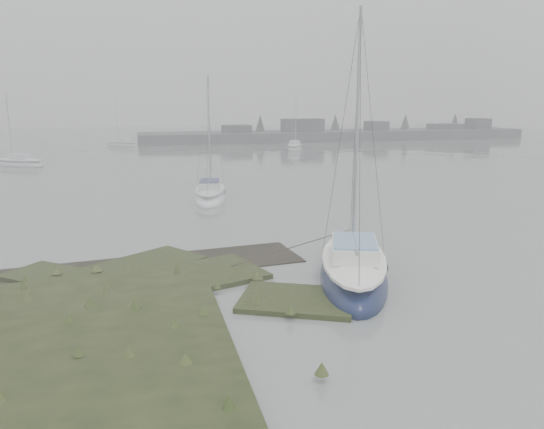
{
  "coord_description": "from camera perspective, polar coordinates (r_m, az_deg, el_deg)",
  "views": [
    {
      "loc": [
        -4.11,
        -15.5,
        6.28
      ],
      "look_at": [
        0.91,
        4.26,
        1.8
      ],
      "focal_mm": 35.0,
      "sensor_mm": 36.0,
      "label": 1
    }
  ],
  "objects": [
    {
      "name": "ground",
      "position": [
        46.11,
        -9.03,
        4.42
      ],
      "size": [
        160.0,
        160.0,
        0.0
      ],
      "primitive_type": "plane",
      "color": "slate",
      "rests_on": "ground"
    },
    {
      "name": "far_shoreline",
      "position": [
        83.53,
        7.62,
        8.57
      ],
      "size": [
        60.0,
        8.0,
        4.15
      ],
      "color": "#4C4F51",
      "rests_on": "ground"
    },
    {
      "name": "sailboat_main",
      "position": [
        18.93,
        8.74,
        -6.14
      ],
      "size": [
        4.66,
        7.48,
        10.03
      ],
      "rotation": [
        0.0,
        0.0,
        -0.36
      ],
      "color": "#101939",
      "rests_on": "ground"
    },
    {
      "name": "sailboat_white",
      "position": [
        33.68,
        -6.67,
        2.01
      ],
      "size": [
        2.99,
        6.11,
        8.26
      ],
      "rotation": [
        0.0,
        0.0,
        -0.19
      ],
      "color": "white",
      "rests_on": "ground"
    },
    {
      "name": "sailboat_far_a",
      "position": [
        55.51,
        -25.54,
        4.94
      ],
      "size": [
        5.41,
        4.23,
        7.46
      ],
      "rotation": [
        0.0,
        0.0,
        1.02
      ],
      "color": "#A5ABAE",
      "rests_on": "ground"
    },
    {
      "name": "sailboat_far_b",
      "position": [
        66.59,
        2.48,
        7.18
      ],
      "size": [
        3.69,
        5.57,
        7.49
      ],
      "rotation": [
        0.0,
        0.0,
        -0.4
      ],
      "color": "#A1A6AA",
      "rests_on": "ground"
    },
    {
      "name": "sailboat_far_c",
      "position": [
        74.45,
        -15.85,
        7.26
      ],
      "size": [
        4.85,
        4.45,
        7.01
      ],
      "rotation": [
        0.0,
        0.0,
        0.87
      ],
      "color": "#A2A8AB",
      "rests_on": "ground"
    }
  ]
}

